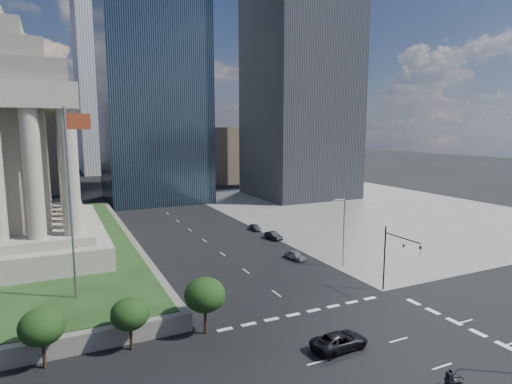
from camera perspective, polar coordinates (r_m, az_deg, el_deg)
ground at (r=126.99m, az=-14.52°, el=-0.70°), size 500.00×500.00×0.00m
sidewalk_ne at (r=110.10m, az=14.13°, el=-2.06°), size 68.00×90.00×0.03m
flagpole at (r=47.75m, az=-23.40°, el=-0.15°), size 2.52×0.24×20.00m
midrise_glass at (r=121.38m, az=-13.65°, el=13.13°), size 26.00×26.00×60.00m
highrise_ne at (r=130.00m, az=5.97°, el=21.93°), size 26.00×28.00×100.00m
building_filler_ne at (r=163.22m, az=-5.58°, el=5.06°), size 20.00×30.00×20.00m
building_filler_nw at (r=153.52m, az=-28.02°, el=5.38°), size 24.00×30.00×28.00m
traffic_signal_ne at (r=53.44m, az=18.11°, el=-7.64°), size 0.30×5.74×8.00m
street_lamp_north at (r=62.19m, az=11.51°, el=-4.73°), size 2.13×0.22×10.00m
pickup_truck at (r=41.42m, az=11.09°, el=-18.91°), size 5.60×2.86×1.51m
parked_sedan_near at (r=65.72m, az=5.30°, el=-8.39°), size 4.05×2.17×1.31m
parked_sedan_mid at (r=76.97m, az=2.34°, el=-5.83°), size 4.20×1.84×1.34m
parked_sedan_far at (r=83.53m, az=-0.08°, el=-4.70°), size 1.66×3.75×1.26m
motorcycle_lead at (r=37.89m, az=24.30°, el=-22.00°), size 2.65×1.29×1.90m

